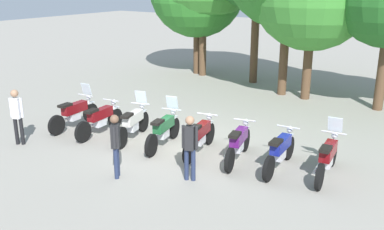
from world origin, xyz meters
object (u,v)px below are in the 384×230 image
object	(u,v)px
motorcycle_7	(328,157)
person_0	(17,113)
motorcycle_5	(238,143)
motorcycle_3	(164,129)
motorcycle_6	(280,151)
motorcycle_4	(200,136)
motorcycle_1	(100,119)
person_1	(190,143)
motorcycle_2	(133,123)
person_2	(116,142)
motorcycle_0	(75,112)

from	to	relation	value
motorcycle_7	person_0	world-z (taller)	person_0
motorcycle_5	motorcycle_3	bearing A→B (deg)	84.77
motorcycle_3	motorcycle_6	world-z (taller)	motorcycle_3
motorcycle_4	motorcycle_6	world-z (taller)	same
motorcycle_1	motorcycle_4	world-z (taller)	same
motorcycle_6	motorcycle_7	bearing A→B (deg)	-81.68
motorcycle_1	person_1	distance (m)	4.35
motorcycle_2	motorcycle_3	world-z (taller)	same
motorcycle_5	person_1	distance (m)	1.82
motorcycle_3	person_0	world-z (taller)	person_0
motorcycle_7	person_2	bearing A→B (deg)	118.66
motorcycle_4	person_0	bearing A→B (deg)	105.81
motorcycle_0	motorcycle_1	size ratio (longest dim) A/B	1.00
motorcycle_2	person_2	bearing A→B (deg)	-163.34
motorcycle_6	person_2	bearing A→B (deg)	126.71
motorcycle_0	motorcycle_6	distance (m)	6.89
person_2	motorcycle_6	bearing A→B (deg)	-173.32
motorcycle_0	motorcycle_1	bearing A→B (deg)	-94.10
person_1	motorcycle_5	bearing A→B (deg)	148.53
motorcycle_0	person_0	world-z (taller)	person_0
motorcycle_4	motorcycle_7	distance (m)	3.46
motorcycle_7	motorcycle_1	bearing A→B (deg)	91.85
motorcycle_7	person_2	distance (m)	5.19
motorcycle_3	motorcycle_4	distance (m)	1.16
motorcycle_3	person_1	xyz separation A→B (m)	(1.90, -1.42, 0.43)
motorcycle_4	person_1	xyz separation A→B (m)	(0.76, -1.59, 0.45)
motorcycle_4	motorcycle_7	world-z (taller)	motorcycle_7
motorcycle_3	motorcycle_0	bearing A→B (deg)	82.58
motorcycle_6	person_1	distance (m)	2.43
person_1	motorcycle_3	bearing A→B (deg)	-145.68
motorcycle_0	motorcycle_4	bearing A→B (deg)	-88.81
motorcycle_6	motorcycle_7	world-z (taller)	motorcycle_7
motorcycle_6	person_1	xyz separation A→B (m)	(-1.53, -1.83, 0.45)
person_1	person_2	bearing A→B (deg)	-79.96
motorcycle_1	person_0	size ratio (longest dim) A/B	1.31
motorcycle_2	motorcycle_7	world-z (taller)	same
motorcycle_2	motorcycle_4	distance (m)	2.30
person_1	motorcycle_4	bearing A→B (deg)	-173.51
motorcycle_6	motorcycle_5	bearing A→B (deg)	91.01
person_2	motorcycle_4	bearing A→B (deg)	-142.81
motorcycle_0	person_2	bearing A→B (deg)	-122.76
motorcycle_4	person_0	xyz separation A→B (m)	(-4.75, -2.45, 0.47)
motorcycle_2	motorcycle_6	world-z (taller)	motorcycle_2
motorcycle_7	person_0	xyz separation A→B (m)	(-8.17, -2.95, 0.45)
motorcycle_1	motorcycle_3	distance (m)	2.30
motorcycle_5	person_2	bearing A→B (deg)	130.10
motorcycle_1	motorcycle_5	xyz separation A→B (m)	(4.56, 0.61, 0.00)
motorcycle_4	motorcycle_7	bearing A→B (deg)	-93.20
motorcycle_5	motorcycle_6	xyz separation A→B (m)	(1.15, 0.11, 0.00)
motorcycle_3	motorcycle_5	world-z (taller)	motorcycle_3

